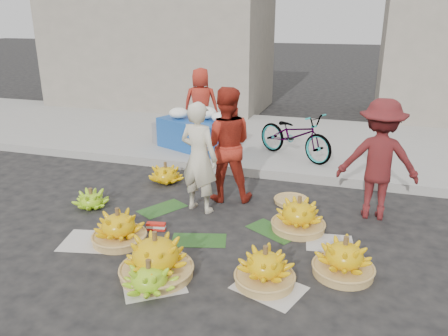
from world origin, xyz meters
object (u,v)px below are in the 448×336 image
(flower_table, at_px, (197,131))
(bicycle, at_px, (295,135))
(banana_bunch_4, at_px, (344,258))
(vendor_cream, at_px, (199,158))
(banana_bunch_0, at_px, (119,228))

(flower_table, bearing_deg, bicycle, 21.94)
(banana_bunch_4, distance_m, bicycle, 3.61)
(vendor_cream, bearing_deg, bicycle, -96.86)
(flower_table, height_order, bicycle, bicycle)
(banana_bunch_0, relative_size, vendor_cream, 0.44)
(banana_bunch_0, xyz_separation_m, banana_bunch_4, (2.57, 0.08, -0.00))
(banana_bunch_0, relative_size, banana_bunch_4, 0.97)
(vendor_cream, xyz_separation_m, bicycle, (0.93, 2.38, -0.22))
(banana_bunch_0, bearing_deg, vendor_cream, 62.50)
(banana_bunch_0, xyz_separation_m, bicycle, (1.52, 3.52, 0.35))
(banana_bunch_0, relative_size, bicycle, 0.42)
(vendor_cream, bearing_deg, banana_bunch_0, 76.97)
(banana_bunch_0, height_order, bicycle, bicycle)
(banana_bunch_4, relative_size, bicycle, 0.43)
(banana_bunch_0, relative_size, flower_table, 0.42)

